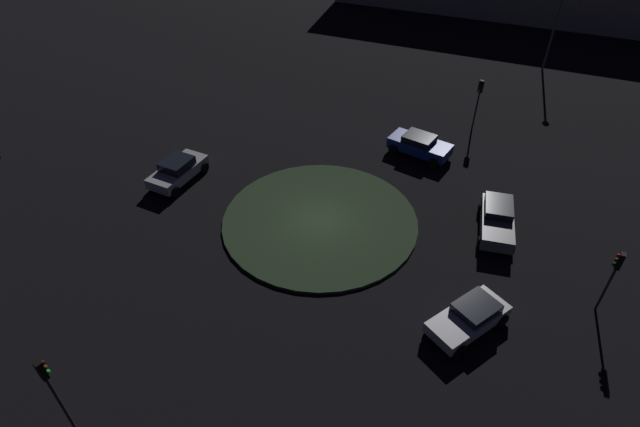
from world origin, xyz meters
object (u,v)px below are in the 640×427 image
traffic_light_south (479,96)px  car_grey (497,220)px  streetlamp_southeast (560,8)px  car_blue (420,145)px  car_white (470,317)px  traffic_light_northwest (50,383)px  car_silver (178,170)px  traffic_light_southwest (614,270)px

traffic_light_south → car_grey: bearing=40.5°
traffic_light_south → streetlamp_southeast: size_ratio=0.48×
car_grey → car_blue: 8.58m
car_white → traffic_light_northwest: size_ratio=0.98×
car_white → car_blue: bearing=-125.1°
car_silver → streetlamp_southeast: bearing=-32.6°
traffic_light_south → traffic_light_northwest: traffic_light_northwest is taller
car_silver → traffic_light_south: traffic_light_south is taller
car_grey → car_white: 7.56m
car_white → traffic_light_northwest: (1.53, 17.22, 2.41)m
car_silver → car_blue: bearing=-52.3°
traffic_light_northwest → streetlamp_southeast: (20.56, -40.45, 2.33)m
car_silver → car_white: bearing=-99.6°
car_grey → traffic_light_south: (10.04, -5.40, 2.02)m
car_silver → car_grey: bearing=-77.6°
car_blue → car_silver: car_silver is taller
car_white → traffic_light_south: 18.86m
streetlamp_southeast → car_grey: bearing=133.4°
car_grey → traffic_light_northwest: size_ratio=1.01×
car_grey → car_silver: car_silver is taller
car_white → traffic_light_southwest: size_ratio=1.17×
traffic_light_southwest → car_silver: bearing=0.7°
car_blue → streetlamp_southeast: 20.15m
car_blue → traffic_light_northwest: traffic_light_northwest is taller
car_blue → streetlamp_southeast: (8.26, -17.78, 4.65)m
car_silver → streetlamp_southeast: size_ratio=0.52×
traffic_light_southwest → traffic_light_south: traffic_light_south is taller
streetlamp_southeast → traffic_light_northwest: bearing=116.9°
car_grey → traffic_light_northwest: 23.08m
car_white → traffic_light_northwest: bearing=-18.7°
traffic_light_northwest → car_grey: bearing=-21.5°
car_grey → traffic_light_northwest: bearing=-44.5°
car_silver → traffic_light_south: 21.48m
traffic_light_southwest → traffic_light_northwest: bearing=40.9°
car_white → traffic_light_south: size_ratio=1.10×
traffic_light_south → streetlamp_southeast: bearing=-172.5°
car_grey → traffic_light_northwest: (-3.71, 22.66, 2.33)m
car_white → traffic_light_northwest: 17.45m
car_blue → traffic_light_south: bearing=71.7°
traffic_light_south → car_white: bearing=33.4°
traffic_light_south → traffic_light_southwest: bearing=53.8°
car_white → streetlamp_southeast: bearing=-150.1°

